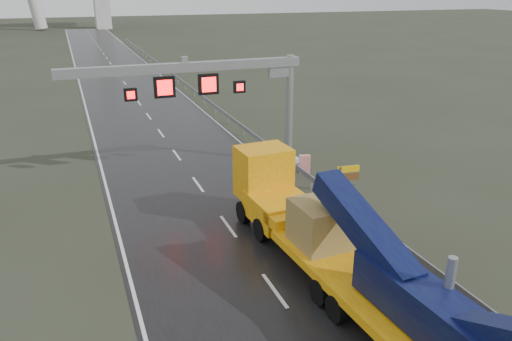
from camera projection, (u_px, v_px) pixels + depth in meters
name	position (u px, v px, depth m)	size (l,w,h in m)	color
road	(139.00, 103.00, 51.29)	(11.00, 200.00, 0.02)	black
guardrail	(225.00, 113.00, 44.32)	(0.20, 140.00, 1.40)	gray
sign_gantry	(219.00, 85.00, 30.76)	(14.90, 1.20, 7.42)	#B6B7B2
heavy_haul_truck	(338.00, 245.00, 19.62)	(3.98, 19.54, 4.56)	yellow
exit_sign_pair	(348.00, 176.00, 27.32)	(1.28, 0.23, 2.20)	#989BA0
striped_barrier	(305.00, 164.00, 32.07)	(0.69, 0.37, 1.17)	red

